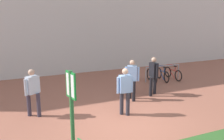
# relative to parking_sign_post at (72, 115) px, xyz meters

# --- Properties ---
(ground_plane) EXTENTS (60.00, 60.00, 0.00)m
(ground_plane) POSITION_rel_parking_sign_post_xyz_m (2.40, 2.29, -1.65)
(ground_plane) COLOR #9E5B47
(parking_sign_post) EXTENTS (0.11, 0.36, 2.54)m
(parking_sign_post) POSITION_rel_parking_sign_post_xyz_m (0.00, 0.00, 0.00)
(parking_sign_post) COLOR #2D7238
(parking_sign_post) RESTS_ON ground
(bike_rack_cluster) EXTENTS (2.11, 1.55, 0.83)m
(bike_rack_cluster) POSITION_rel_parking_sign_post_xyz_m (6.60, 6.40, -1.31)
(bike_rack_cluster) COLOR #99999E
(bike_rack_cluster) RESTS_ON ground
(bollard_steel) EXTENTS (0.16, 0.16, 0.90)m
(bollard_steel) POSITION_rel_parking_sign_post_xyz_m (5.17, 5.26, -1.20)
(bollard_steel) COLOR #ADADB2
(bollard_steel) RESTS_ON ground
(person_shirt_blue) EXTENTS (0.61, 0.31, 1.72)m
(person_shirt_blue) POSITION_rel_parking_sign_post_xyz_m (2.65, 3.04, -0.67)
(person_shirt_blue) COLOR #2D2D38
(person_shirt_blue) RESTS_ON ground
(person_suited_navy) EXTENTS (0.47, 0.61, 1.72)m
(person_suited_navy) POSITION_rel_parking_sign_post_xyz_m (4.78, 4.52, -0.67)
(person_suited_navy) COLOR black
(person_suited_navy) RESTS_ON ground
(person_shirt_white) EXTENTS (0.55, 0.40, 1.72)m
(person_shirt_white) POSITION_rel_parking_sign_post_xyz_m (-0.36, 4.20, -0.67)
(person_shirt_white) COLOR #383342
(person_shirt_white) RESTS_ON ground
(person_casual_tan) EXTENTS (0.54, 0.51, 1.72)m
(person_casual_tan) POSITION_rel_parking_sign_post_xyz_m (3.62, 4.33, -0.67)
(person_casual_tan) COLOR black
(person_casual_tan) RESTS_ON ground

